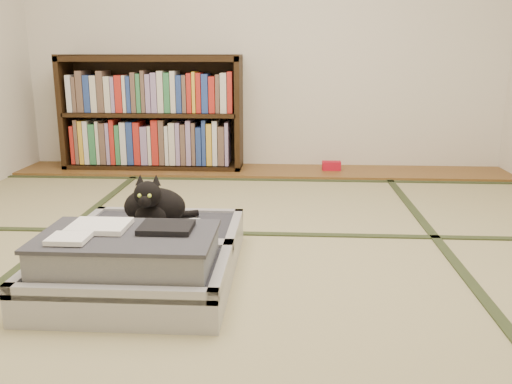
{
  "coord_description": "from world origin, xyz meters",
  "views": [
    {
      "loc": [
        0.21,
        -2.37,
        0.95
      ],
      "look_at": [
        0.05,
        0.35,
        0.25
      ],
      "focal_mm": 38.0,
      "sensor_mm": 36.0,
      "label": 1
    }
  ],
  "objects": [
    {
      "name": "floor",
      "position": [
        0.0,
        0.0,
        0.0
      ],
      "size": [
        4.5,
        4.5,
        0.0
      ],
      "primitive_type": "plane",
      "color": "tan",
      "rests_on": "ground"
    },
    {
      "name": "wood_strip",
      "position": [
        0.0,
        2.0,
        0.01
      ],
      "size": [
        4.0,
        0.5,
        0.02
      ],
      "primitive_type": "cube",
      "color": "brown",
      "rests_on": "ground"
    },
    {
      "name": "red_item",
      "position": [
        0.57,
        2.03,
        0.06
      ],
      "size": [
        0.15,
        0.09,
        0.07
      ],
      "primitive_type": "cube",
      "rotation": [
        0.0,
        0.0,
        0.01
      ],
      "color": "#B80E23",
      "rests_on": "wood_strip"
    },
    {
      "name": "tatami_borders",
      "position": [
        0.0,
        0.49,
        0.0
      ],
      "size": [
        4.0,
        4.5,
        0.01
      ],
      "color": "#2D381E",
      "rests_on": "ground"
    },
    {
      "name": "bookcase",
      "position": [
        -0.91,
        2.07,
        0.45
      ],
      "size": [
        1.48,
        0.34,
        0.95
      ],
      "color": "black",
      "rests_on": "wood_strip"
    },
    {
      "name": "suitcase",
      "position": [
        -0.4,
        -0.23,
        0.11
      ],
      "size": [
        0.77,
        1.02,
        0.3
      ],
      "color": "#A4A4A9",
      "rests_on": "floor"
    },
    {
      "name": "cat",
      "position": [
        -0.42,
        0.06,
        0.25
      ],
      "size": [
        0.34,
        0.34,
        0.27
      ],
      "color": "black",
      "rests_on": "suitcase"
    },
    {
      "name": "cable_coil",
      "position": [
        -0.24,
        0.09,
        0.16
      ],
      "size": [
        0.11,
        0.11,
        0.03
      ],
      "color": "white",
      "rests_on": "suitcase"
    }
  ]
}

